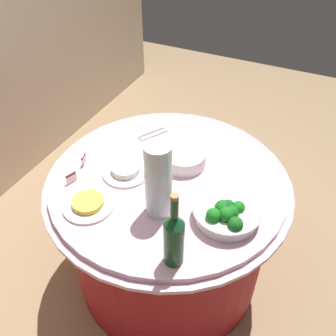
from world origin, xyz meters
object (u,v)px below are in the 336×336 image
(broccoli_bowl, at_px, (227,213))
(food_plate_fried_egg, at_px, (88,204))
(decorative_fruit_vase, at_px, (158,183))
(food_plate_rice, at_px, (126,170))
(plate_stack, at_px, (184,158))
(label_placard_mid, at_px, (71,177))
(label_placard_front, at_px, (84,158))
(serving_tongs, at_px, (152,134))
(wine_bottle, at_px, (174,238))

(broccoli_bowl, xyz_separation_m, food_plate_fried_egg, (-0.18, 0.55, -0.03))
(decorative_fruit_vase, bearing_deg, food_plate_rice, 59.73)
(broccoli_bowl, distance_m, food_plate_fried_egg, 0.58)
(plate_stack, xyz_separation_m, decorative_fruit_vase, (-0.32, -0.03, 0.12))
(food_plate_rice, xyz_separation_m, label_placard_mid, (-0.16, 0.19, 0.01))
(decorative_fruit_vase, height_order, label_placard_front, decorative_fruit_vase)
(serving_tongs, bearing_deg, wine_bottle, -146.67)
(serving_tongs, bearing_deg, plate_stack, -120.15)
(broccoli_bowl, bearing_deg, food_plate_rice, 81.71)
(serving_tongs, relative_size, label_placard_mid, 2.91)
(food_plate_fried_egg, height_order, label_placard_front, label_placard_front)
(wine_bottle, relative_size, food_plate_fried_egg, 1.53)
(decorative_fruit_vase, bearing_deg, wine_bottle, -141.23)
(decorative_fruit_vase, relative_size, label_placard_mid, 6.18)
(wine_bottle, xyz_separation_m, serving_tongs, (0.67, 0.44, -0.12))
(plate_stack, bearing_deg, food_plate_rice, 129.84)
(broccoli_bowl, height_order, label_placard_front, broccoli_bowl)
(food_plate_rice, bearing_deg, serving_tongs, 5.98)
(wine_bottle, xyz_separation_m, label_placard_mid, (0.18, 0.60, -0.10))
(wine_bottle, distance_m, food_plate_fried_egg, 0.47)
(food_plate_rice, distance_m, label_placard_mid, 0.25)
(plate_stack, bearing_deg, label_placard_front, 115.36)
(broccoli_bowl, xyz_separation_m, label_placard_front, (0.05, 0.74, -0.01))
(broccoli_bowl, bearing_deg, serving_tongs, 53.92)
(food_plate_fried_egg, distance_m, label_placard_mid, 0.18)
(label_placard_front, relative_size, label_placard_mid, 1.00)
(wine_bottle, height_order, serving_tongs, wine_bottle)
(food_plate_rice, bearing_deg, broccoli_bowl, -98.29)
(food_plate_fried_egg, relative_size, label_placard_front, 4.00)
(label_placard_front, bearing_deg, broccoli_bowl, -93.88)
(decorative_fruit_vase, height_order, food_plate_fried_egg, decorative_fruit_vase)
(decorative_fruit_vase, bearing_deg, broccoli_bowl, -75.97)
(food_plate_fried_egg, height_order, label_placard_mid, label_placard_mid)
(food_plate_fried_egg, xyz_separation_m, label_placard_front, (0.23, 0.18, 0.02))
(plate_stack, bearing_deg, broccoli_bowl, -130.44)
(decorative_fruit_vase, height_order, serving_tongs, decorative_fruit_vase)
(label_placard_front, bearing_deg, food_plate_fried_egg, -141.17)
(food_plate_fried_egg, bearing_deg, wine_bottle, -101.57)
(decorative_fruit_vase, distance_m, serving_tongs, 0.57)
(serving_tongs, bearing_deg, label_placard_front, 152.37)
(serving_tongs, xyz_separation_m, food_plate_fried_egg, (-0.58, 0.00, 0.01))
(food_plate_rice, bearing_deg, decorative_fruit_vase, -120.27)
(label_placard_front, bearing_deg, serving_tongs, -27.63)
(serving_tongs, distance_m, food_plate_fried_egg, 0.58)
(plate_stack, height_order, wine_bottle, wine_bottle)
(decorative_fruit_vase, xyz_separation_m, serving_tongs, (0.47, 0.28, -0.15))
(serving_tongs, height_order, food_plate_rice, food_plate_rice)
(plate_stack, distance_m, food_plate_rice, 0.28)
(wine_bottle, xyz_separation_m, food_plate_rice, (0.34, 0.41, -0.11))
(plate_stack, xyz_separation_m, serving_tongs, (0.15, 0.25, -0.03))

